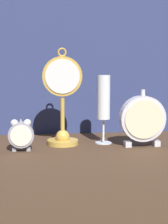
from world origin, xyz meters
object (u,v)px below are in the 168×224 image
Objects in this scene: pocket_watch_on_stand at (62,104)px; champagne_flute at (104,102)px; mantel_clock_silver at (143,119)px; alarm_clock_twin_bell at (21,134)px.

champagne_flute is at bearing 1.09° from pocket_watch_on_stand.
pocket_watch_on_stand reaches higher than mantel_clock_silver.
mantel_clock_silver reaches higher than alarm_clock_twin_bell.
alarm_clock_twin_bell is 0.54× the size of mantel_clock_silver.
pocket_watch_on_stand is 1.72× the size of mantel_clock_silver.
alarm_clock_twin_bell is 0.43× the size of champagne_flute.
pocket_watch_on_stand is 1.38× the size of champagne_flute.
pocket_watch_on_stand is 0.27m from mantel_clock_silver.
champagne_flute is at bearing 17.07° from alarm_clock_twin_bell.
mantel_clock_silver is at bearing -13.49° from pocket_watch_on_stand.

